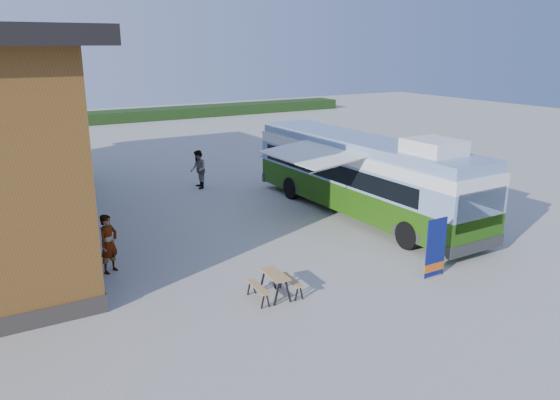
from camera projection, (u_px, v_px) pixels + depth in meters
ground at (306, 265)px, 18.08m from camera, size 100.00×100.00×0.00m
hedge at (161, 114)px, 53.30m from camera, size 40.00×3.00×1.00m
bus at (362, 173)px, 22.88m from camera, size 2.75×12.41×3.81m
awning at (316, 155)px, 21.87m from camera, size 2.79×4.51×0.53m
banner at (435, 253)px, 16.96m from camera, size 0.83×0.19×1.91m
picnic_table at (275, 280)px, 15.60m from camera, size 1.37×1.24×0.74m
person_a at (109, 244)px, 17.25m from camera, size 0.84×0.77×1.92m
person_b at (198, 170)px, 27.40m from camera, size 0.92×1.08×1.94m
slurry_tanker at (63, 162)px, 27.25m from camera, size 3.16×6.10×2.34m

